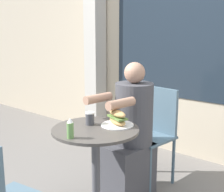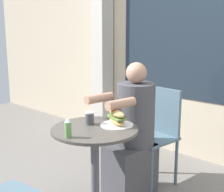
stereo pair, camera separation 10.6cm
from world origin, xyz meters
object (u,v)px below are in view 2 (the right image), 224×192
object	(u,v)px
sandwich_on_plate	(117,119)
seated_diner	(132,139)
cafe_table	(95,155)
diner_chair	(158,127)
drink_cup	(90,118)
condiment_bottle	(68,128)

from	to	relation	value
sandwich_on_plate	seated_diner	bearing A→B (deg)	110.14
cafe_table	diner_chair	distance (m)	0.82
cafe_table	drink_cup	xyz separation A→B (m)	(-0.09, 0.04, 0.25)
seated_diner	diner_chair	bearing A→B (deg)	-85.92
sandwich_on_plate	drink_cup	bearing A→B (deg)	-145.55
cafe_table	seated_diner	distance (m)	0.48
cafe_table	diner_chair	xyz separation A→B (m)	(-0.03, 0.82, 0.01)
condiment_bottle	drink_cup	bearing A→B (deg)	110.42
seated_diner	drink_cup	distance (m)	0.52
seated_diner	condiment_bottle	world-z (taller)	seated_diner
diner_chair	condiment_bottle	world-z (taller)	diner_chair
diner_chair	sandwich_on_plate	xyz separation A→B (m)	(0.11, -0.67, 0.24)
drink_cup	condiment_bottle	xyz separation A→B (m)	(0.11, -0.29, 0.02)
sandwich_on_plate	condiment_bottle	xyz separation A→B (m)	(-0.06, -0.40, 0.02)
cafe_table	condiment_bottle	xyz separation A→B (m)	(0.02, -0.25, 0.26)
drink_cup	cafe_table	bearing A→B (deg)	-22.76
seated_diner	condiment_bottle	bearing A→B (deg)	101.42
diner_chair	seated_diner	xyz separation A→B (m)	(-0.01, -0.34, -0.03)
cafe_table	drink_cup	bearing A→B (deg)	157.24
seated_diner	drink_cup	xyz separation A→B (m)	(-0.04, -0.44, 0.27)
diner_chair	sandwich_on_plate	size ratio (longest dim) A/B	3.73
diner_chair	condiment_bottle	bearing A→B (deg)	99.06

